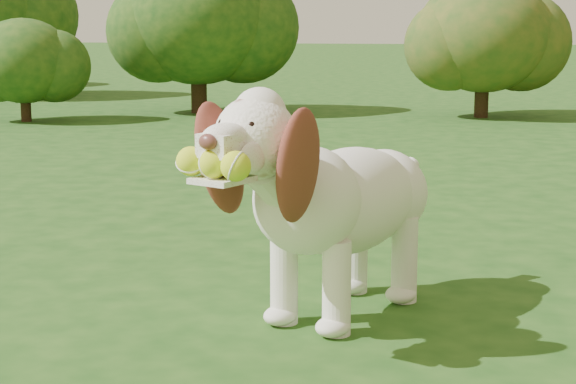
# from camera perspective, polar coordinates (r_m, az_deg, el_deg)

# --- Properties ---
(ground) EXTENTS (80.00, 80.00, 0.00)m
(ground) POSITION_cam_1_polar(r_m,az_deg,el_deg) (3.67, -4.51, -7.20)
(ground) COLOR #184212
(ground) RESTS_ON ground
(dog) EXTENTS (0.84, 1.30, 0.88)m
(dog) POSITION_cam_1_polar(r_m,az_deg,el_deg) (3.49, 2.59, -0.14)
(dog) COLOR white
(dog) RESTS_ON ground
(shrub_a) EXTENTS (1.07, 1.07, 1.11)m
(shrub_a) POSITION_cam_1_polar(r_m,az_deg,el_deg) (10.79, -15.40, 7.50)
(shrub_a) COLOR #382314
(shrub_a) RESTS_ON ground
(shrub_c) EXTENTS (1.52, 1.52, 1.57)m
(shrub_c) POSITION_cam_1_polar(r_m,az_deg,el_deg) (11.06, 11.53, 9.12)
(shrub_c) COLOR #382314
(shrub_c) RESTS_ON ground
(shrub_b) EXTENTS (1.80, 1.80, 1.86)m
(shrub_b) POSITION_cam_1_polar(r_m,az_deg,el_deg) (11.43, -5.37, 10.16)
(shrub_b) COLOR #382314
(shrub_b) RESTS_ON ground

